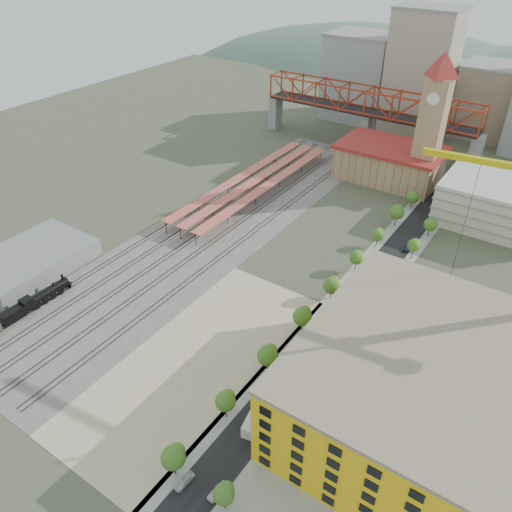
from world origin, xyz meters
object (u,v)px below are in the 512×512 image
Objects in this scene: locomotive at (38,299)px; car_0 at (184,481)px; clock_tower at (434,112)px; site_trailer_c at (309,352)px; site_trailer_a at (258,414)px; construction_building at (423,389)px; site_trailer_b at (283,384)px; site_trailer_d at (326,331)px.

locomotive reaches higher than car_0.
locomotive is at bearing -115.94° from clock_tower.
locomotive is 69.95m from site_trailer_c.
construction_building is at bearing 20.90° from site_trailer_a.
site_trailer_b is 19.58m from site_trailer_d.
site_trailer_b is 1.08× the size of site_trailer_c.
construction_building is 5.83× the size of site_trailer_d.
locomotive is at bearing 178.30° from site_trailer_b.
site_trailer_d is (-26.00, 12.17, -8.22)m from construction_building.
site_trailer_a reaches higher than car_0.
clock_tower reaches higher than site_trailer_c.
site_trailer_b is at bearing -93.13° from site_trailer_d.
site_trailer_c is at bearing 78.11° from site_trailer_b.
clock_tower reaches higher than car_0.
site_trailer_a is 1.11× the size of site_trailer_c.
clock_tower is at bearing 82.37° from site_trailer_b.
construction_building is (34.00, -99.99, -19.29)m from clock_tower.
site_trailer_a is 1.20× the size of site_trailer_d.
car_0 is (-3.00, -18.52, -0.70)m from site_trailer_a.
clock_tower is 5.58× the size of site_trailer_c.
clock_tower is 138.45m from car_0.
construction_building reaches higher than locomotive.
site_trailer_d is (0.00, 8.28, -0.09)m from site_trailer_c.
clock_tower is at bearing 99.55° from site_trailer_c.
locomotive is at bearing -168.18° from construction_building.
car_0 is at bearing -111.47° from site_trailer_a.
construction_building reaches higher than site_trailer_d.
clock_tower reaches higher than site_trailer_a.
site_trailer_b is 11.30m from site_trailer_c.
construction_building is 46.66m from car_0.
site_trailer_b reaches higher than site_trailer_d.
site_trailer_c is 2.19× the size of car_0.
site_trailer_c is 8.28m from site_trailer_d.
construction_building is at bearing -71.22° from clock_tower.
locomotive is at bearing -157.67° from site_trailer_d.
construction_building reaches higher than site_trailer_c.
site_trailer_a is (-26.00, -16.99, -7.99)m from construction_building.
site_trailer_a is at bearing -146.84° from construction_building.
site_trailer_c is at bearing -93.13° from site_trailer_d.
site_trailer_b is at bearing 88.47° from car_0.
site_trailer_c is (8.00, -96.10, -27.42)m from clock_tower.
construction_building is 5.43× the size of site_trailer_c.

